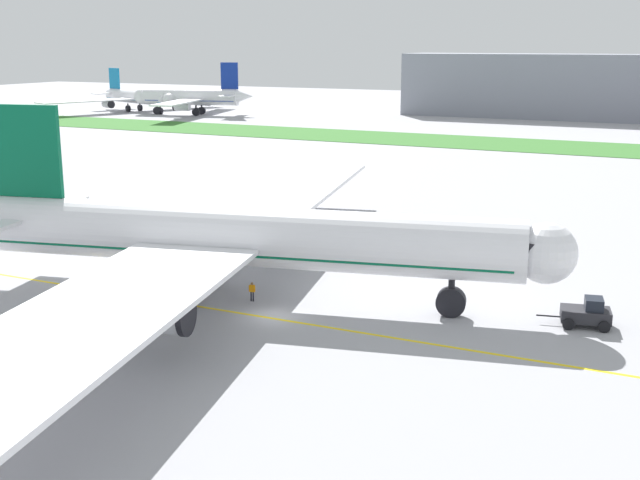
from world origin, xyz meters
TOP-DOWN VIEW (x-y plane):
  - ground_plane at (0.00, 0.00)m, footprint 600.00×600.00m
  - apron_taxi_line at (0.00, -0.49)m, footprint 280.00×0.36m
  - grass_median_strip at (0.00, 120.40)m, footprint 320.00×24.00m
  - airliner_foreground at (-5.70, 2.13)m, footprint 55.24×90.24m
  - pushback_tug at (22.86, 8.30)m, footprint 5.62×3.30m
  - ground_crew_wingwalker_port at (-3.46, 2.65)m, footprint 0.58×0.29m
  - ground_crew_marshaller_front at (-17.55, 6.07)m, footprint 0.50×0.43m
  - service_truck_baggage_loader at (-16.90, 35.06)m, footprint 6.09×3.67m
  - parked_airliner_far_left at (-133.28, 154.90)m, footprint 38.06×61.51m
  - parked_airliner_far_centre at (-110.55, 152.23)m, footprint 36.63×56.47m

SIDE VIEW (x-z plane):
  - ground_plane at x=0.00m, z-range 0.00..0.00m
  - apron_taxi_line at x=0.00m, z-range 0.00..0.01m
  - grass_median_strip at x=0.00m, z-range 0.00..0.10m
  - ground_crew_marshaller_front at x=-17.55m, z-range 0.18..1.81m
  - ground_crew_wingwalker_port at x=-3.46m, z-range 0.18..1.85m
  - pushback_tug at x=22.86m, z-range -0.10..2.19m
  - service_truck_baggage_loader at x=-16.90m, z-range 0.10..3.28m
  - parked_airliner_far_left at x=-133.28m, z-range -2.12..11.07m
  - parked_airliner_far_centre at x=-110.55m, z-range -2.50..12.99m
  - airliner_foreground at x=-5.70m, z-range -2.58..13.51m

